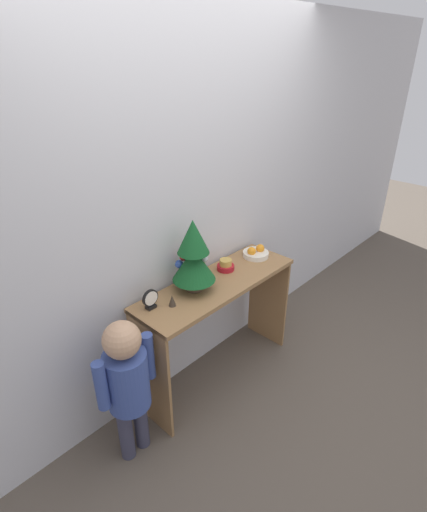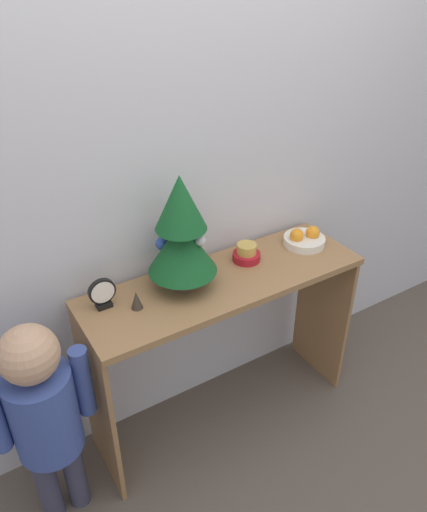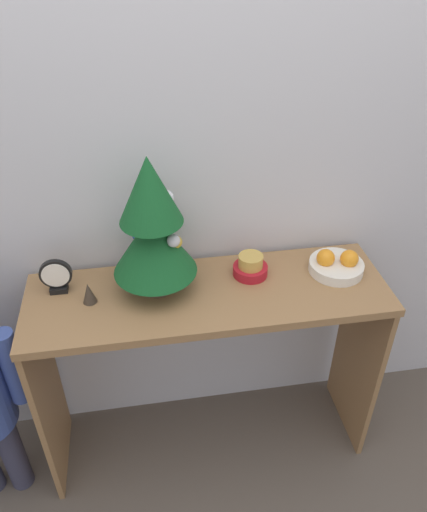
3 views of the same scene
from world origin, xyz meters
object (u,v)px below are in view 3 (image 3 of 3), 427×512
Objects in this scene: desk_clock at (56,276)px; figurine at (89,293)px; fruit_bowl at (336,264)px; singing_bowl at (250,267)px; mini_tree at (152,227)px.

desk_clock reaches higher than figurine.
desk_clock is (-0.97, 0.04, 0.03)m from fruit_bowl.
singing_bowl reaches higher than figurine.
mini_tree is 0.67m from fruit_bowl.
mini_tree is 3.96× the size of singing_bowl.
mini_tree is 6.50× the size of figurine.
mini_tree is 0.39m from singing_bowl.
singing_bowl is (-0.31, 0.03, 0.00)m from fruit_bowl.
desk_clock reaches higher than singing_bowl.
mini_tree is 0.38m from desk_clock.
figurine is (-0.56, -0.06, 0.00)m from singing_bowl.
fruit_bowl is at bearing -5.56° from singing_bowl.
singing_bowl is (0.33, 0.02, -0.21)m from mini_tree.
mini_tree reaches higher than figurine.
desk_clock is 1.70× the size of figurine.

